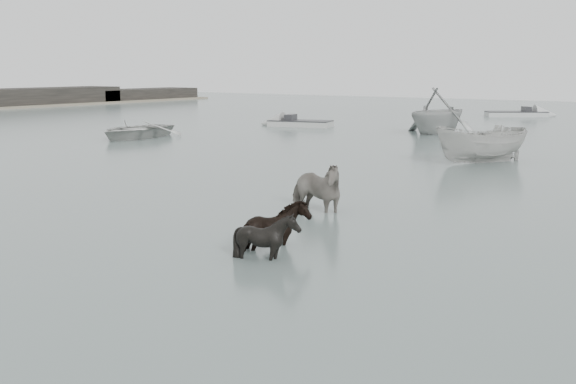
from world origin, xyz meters
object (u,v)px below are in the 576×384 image
object	(u,v)px
pony_dark	(275,217)
rowboat_lead	(135,128)
pony_black	(266,229)
pony_pinto	(314,179)

from	to	relation	value
pony_dark	rowboat_lead	distance (m)	24.81
pony_black	rowboat_lead	world-z (taller)	pony_black
pony_dark	rowboat_lead	size ratio (longest dim) A/B	0.26
rowboat_lead	pony_dark	bearing A→B (deg)	-46.16
pony_dark	rowboat_lead	xyz separation A→B (m)	(-19.86, 14.87, -0.13)
pony_pinto	pony_dark	world-z (taller)	pony_pinto
pony_black	rowboat_lead	xyz separation A→B (m)	(-20.23, 15.66, -0.07)
pony_black	rowboat_lead	distance (m)	25.58
pony_pinto	rowboat_lead	bearing A→B (deg)	71.20
pony_dark	pony_pinto	bearing A→B (deg)	16.25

